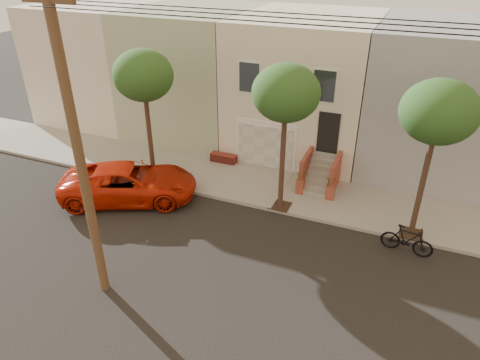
% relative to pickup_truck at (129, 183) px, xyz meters
% --- Properties ---
extents(ground, '(90.00, 90.00, 0.00)m').
position_rel_pickup_truck_xyz_m(ground, '(5.62, -2.10, -0.84)').
color(ground, black).
rests_on(ground, ground).
extents(sidewalk, '(40.00, 3.70, 0.15)m').
position_rel_pickup_truck_xyz_m(sidewalk, '(5.62, 3.25, -0.76)').
color(sidewalk, gray).
rests_on(sidewalk, ground).
extents(house_row, '(33.10, 11.70, 7.00)m').
position_rel_pickup_truck_xyz_m(house_row, '(5.62, 9.09, 2.81)').
color(house_row, beige).
rests_on(house_row, sidewalk).
extents(tree_left, '(2.70, 2.57, 6.30)m').
position_rel_pickup_truck_xyz_m(tree_left, '(0.12, 1.80, 4.42)').
color(tree_left, '#2D2116').
rests_on(tree_left, sidewalk).
extents(tree_mid, '(2.70, 2.57, 6.30)m').
position_rel_pickup_truck_xyz_m(tree_mid, '(6.62, 1.80, 4.42)').
color(tree_mid, '#2D2116').
rests_on(tree_mid, sidewalk).
extents(tree_right, '(2.70, 2.57, 6.30)m').
position_rel_pickup_truck_xyz_m(tree_right, '(12.12, 1.80, 4.42)').
color(tree_right, '#2D2116').
rests_on(tree_right, sidewalk).
extents(pickup_truck, '(6.63, 5.05, 1.67)m').
position_rel_pickup_truck_xyz_m(pickup_truck, '(0.00, 0.00, 0.00)').
color(pickup_truck, red).
rests_on(pickup_truck, ground).
extents(motorcycle, '(1.98, 0.73, 1.16)m').
position_rel_pickup_truck_xyz_m(motorcycle, '(11.99, 0.68, -0.26)').
color(motorcycle, black).
rests_on(motorcycle, ground).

